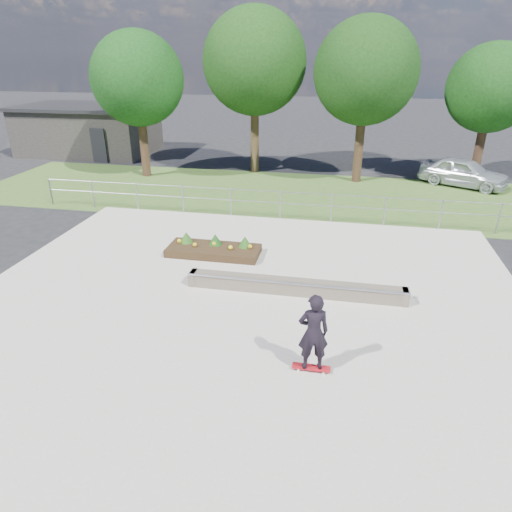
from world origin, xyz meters
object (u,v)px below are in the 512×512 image
(planter_bed, at_px, (214,248))
(parked_car, at_px, (463,172))
(grind_ledge, at_px, (295,287))
(skateboarder, at_px, (313,333))

(planter_bed, xyz_separation_m, parked_car, (9.76, 10.42, 0.45))
(grind_ledge, xyz_separation_m, planter_bed, (-2.92, 2.17, -0.02))
(skateboarder, xyz_separation_m, parked_car, (6.12, 15.82, -0.30))
(parked_car, bearing_deg, skateboarder, -172.92)
(planter_bed, height_order, parked_car, parked_car)
(planter_bed, height_order, skateboarder, skateboarder)
(grind_ledge, relative_size, planter_bed, 2.00)
(skateboarder, height_order, parked_car, skateboarder)
(skateboarder, bearing_deg, parked_car, 68.83)
(grind_ledge, height_order, planter_bed, planter_bed)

